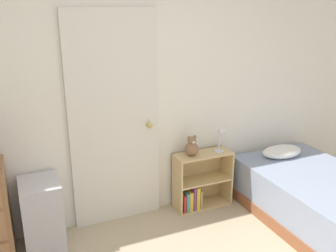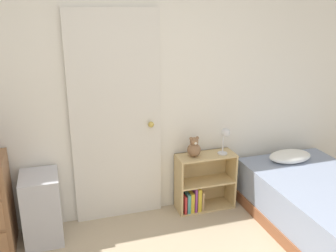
% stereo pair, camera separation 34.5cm
% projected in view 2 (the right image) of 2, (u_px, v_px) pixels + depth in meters
% --- Properties ---
extents(wall_back, '(10.00, 0.06, 2.55)m').
position_uv_depth(wall_back, '(121.00, 91.00, 3.51)').
color(wall_back, white).
rests_on(wall_back, ground_plane).
extents(door_closed, '(0.86, 0.09, 2.03)m').
position_uv_depth(door_closed, '(116.00, 120.00, 3.52)').
color(door_closed, silver).
rests_on(door_closed, ground_plane).
extents(storage_bin, '(0.33, 0.40, 0.64)m').
position_uv_depth(storage_bin, '(42.00, 208.00, 3.35)').
color(storage_bin, silver).
rests_on(storage_bin, ground_plane).
extents(bookshelf, '(0.61, 0.25, 0.60)m').
position_uv_depth(bookshelf, '(201.00, 186.00, 3.89)').
color(bookshelf, tan).
rests_on(bookshelf, ground_plane).
extents(teddy_bear, '(0.14, 0.14, 0.21)m').
position_uv_depth(teddy_bear, '(194.00, 148.00, 3.72)').
color(teddy_bear, '#8C6647').
rests_on(teddy_bear, bookshelf).
extents(desk_lamp, '(0.11, 0.11, 0.28)m').
position_uv_depth(desk_lamp, '(225.00, 136.00, 3.75)').
color(desk_lamp, silver).
rests_on(desk_lamp, bookshelf).
extents(bed, '(1.04, 1.83, 0.58)m').
position_uv_depth(bed, '(329.00, 210.00, 3.46)').
color(bed, brown).
rests_on(bed, ground_plane).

